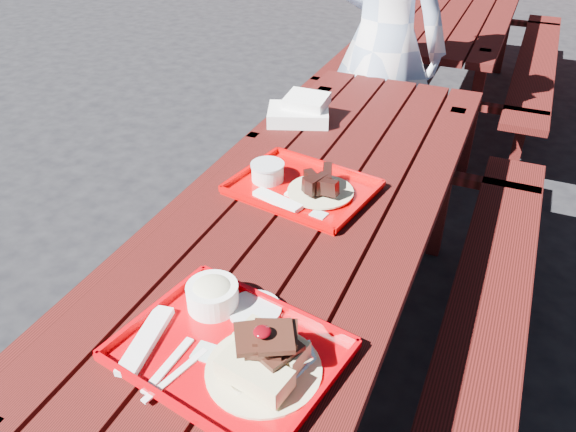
% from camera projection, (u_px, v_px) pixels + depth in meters
% --- Properties ---
extents(ground, '(60.00, 60.00, 0.00)m').
position_uv_depth(ground, '(304.00, 374.00, 2.14)').
color(ground, black).
rests_on(ground, ground).
extents(picnic_table_near, '(1.41, 2.40, 0.75)m').
position_uv_depth(picnic_table_near, '(306.00, 258.00, 1.83)').
color(picnic_table_near, '#440D0D').
rests_on(picnic_table_near, ground).
extents(picnic_table_far, '(1.41, 2.40, 0.75)m').
position_uv_depth(picnic_table_far, '(454.00, 32.00, 3.96)').
color(picnic_table_far, '#440D0D').
rests_on(picnic_table_far, ground).
extents(near_tray, '(0.52, 0.44, 0.15)m').
position_uv_depth(near_tray, '(235.00, 338.00, 1.23)').
color(near_tray, '#C30008').
rests_on(near_tray, picnic_table_near).
extents(far_tray, '(0.48, 0.40, 0.07)m').
position_uv_depth(far_tray, '(300.00, 185.00, 1.80)').
color(far_tray, '#CA0001').
rests_on(far_tray, picnic_table_near).
extents(white_cloth, '(0.29, 0.25, 0.10)m').
position_uv_depth(white_cloth, '(301.00, 111.00, 2.24)').
color(white_cloth, white).
rests_on(white_cloth, picnic_table_near).
extents(person, '(0.69, 0.51, 1.72)m').
position_uv_depth(person, '(383.00, 45.00, 2.74)').
color(person, '#95ACD1').
rests_on(person, ground).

